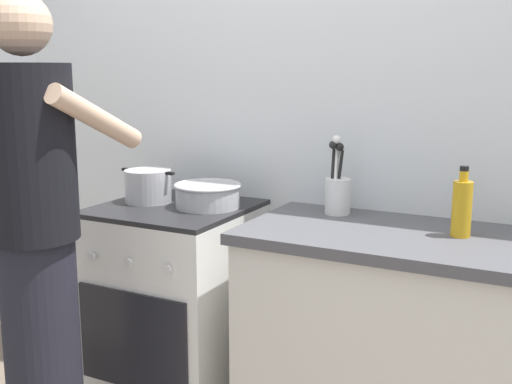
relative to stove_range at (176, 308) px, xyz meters
name	(u,v)px	position (x,y,z in m)	size (l,w,h in m)	color
back_wall	(330,120)	(0.55, 0.35, 0.80)	(3.20, 0.10, 2.50)	silver
countertop	(381,349)	(0.90, 0.00, 0.00)	(1.00, 0.60, 0.90)	silver
stove_range	(176,308)	(0.00, 0.00, 0.00)	(0.60, 0.62, 0.90)	white
pot	(148,186)	(-0.14, 0.02, 0.52)	(0.26, 0.20, 0.14)	#B2B2B7
mixing_bowl	(208,194)	(0.14, 0.05, 0.50)	(0.28, 0.28, 0.10)	#B7B7BC
utensil_crock	(337,190)	(0.65, 0.18, 0.55)	(0.10, 0.10, 0.31)	silver
oil_bottle	(462,207)	(1.14, 0.05, 0.55)	(0.07, 0.07, 0.24)	gold
person	(37,249)	(-0.12, -0.63, 0.41)	(0.41, 0.50, 1.70)	black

